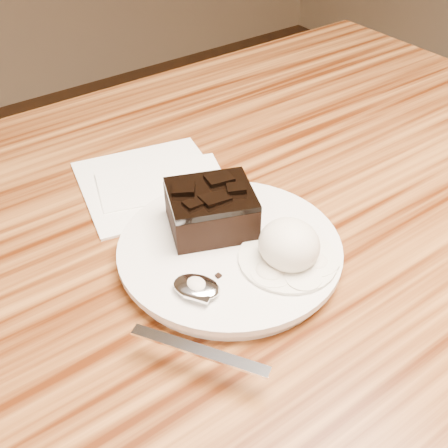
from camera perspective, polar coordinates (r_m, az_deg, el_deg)
dining_table at (r=0.91m, az=0.32°, el=-18.93°), size 1.20×0.80×0.75m
plate at (r=0.57m, az=0.59°, el=-2.87°), size 0.23×0.23×0.02m
brownie at (r=0.58m, az=-1.34°, el=1.25°), size 0.11×0.10×0.04m
ice_cream_scoop at (r=0.54m, az=6.72°, el=-2.13°), size 0.06×0.06×0.05m
melt_puddle at (r=0.55m, az=6.58°, el=-3.61°), size 0.10×0.10×0.00m
spoon at (r=0.52m, az=-2.85°, el=-6.61°), size 0.12×0.17×0.01m
napkin at (r=0.69m, az=-7.54°, el=4.30°), size 0.20×0.20×0.01m
crumb_a at (r=0.55m, az=5.71°, el=-3.63°), size 0.01×0.01×0.00m
crumb_b at (r=0.53m, az=-0.58°, el=-5.35°), size 0.01×0.01×0.00m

